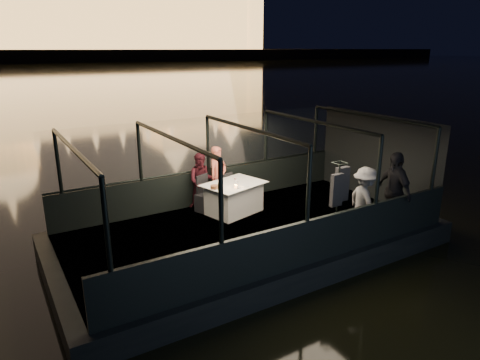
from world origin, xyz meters
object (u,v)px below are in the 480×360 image
person_woman_coral (218,177)px  passenger_dark (393,193)px  chair_port_right (230,190)px  passenger_stripe (365,197)px  coat_stand (337,201)px  person_man_maroon (202,180)px  wine_bottle (219,185)px  dining_table_central (234,198)px  chair_port_left (206,194)px

person_woman_coral → passenger_dark: passenger_dark is taller
chair_port_right → person_woman_coral: bearing=111.0°
chair_port_right → passenger_stripe: 3.45m
coat_stand → person_man_maroon: bearing=115.8°
passenger_stripe → wine_bottle: size_ratio=5.65×
coat_stand → person_man_maroon: (-1.56, 3.23, -0.15)m
person_man_maroon → passenger_dark: 4.59m
person_woman_coral → wine_bottle: 1.21m
passenger_dark → person_woman_coral: bearing=-131.3°
person_woman_coral → passenger_dark: 4.29m
dining_table_central → wine_bottle: bearing=-149.9°
coat_stand → chair_port_right: bearing=106.7°
person_man_maroon → passenger_dark: bearing=-24.6°
person_woman_coral → passenger_dark: size_ratio=0.87×
chair_port_left → wine_bottle: wine_bottle is taller
chair_port_left → person_man_maroon: 0.41m
chair_port_left → chair_port_right: (0.70, 0.00, 0.00)m
person_man_maroon → dining_table_central: bearing=-30.6°
dining_table_central → passenger_stripe: 3.16m
coat_stand → passenger_stripe: (0.77, -0.04, -0.05)m
passenger_dark → wine_bottle: 3.92m
dining_table_central → passenger_dark: (2.54, -2.69, 0.47)m
dining_table_central → person_man_maroon: 0.96m
person_woman_coral → person_man_maroon: 0.47m
chair_port_right → person_man_maroon: (-0.67, 0.27, 0.30)m
wine_bottle → person_man_maroon: bearing=85.9°
passenger_dark → wine_bottle: (-3.14, 2.34, 0.06)m
person_man_maroon → passenger_dark: (3.07, -3.41, 0.10)m
person_woman_coral → wine_bottle: size_ratio=5.78×
coat_stand → passenger_dark: size_ratio=0.98×
dining_table_central → passenger_dark: passenger_dark is taller
coat_stand → wine_bottle: size_ratio=6.54×
person_man_maroon → wine_bottle: person_man_maroon is taller
dining_table_central → chair_port_right: 0.48m
chair_port_left → passenger_dark: (3.10, -3.14, 0.40)m
person_man_maroon → wine_bottle: bearing=-70.7°
person_man_maroon → wine_bottle: size_ratio=5.35×
coat_stand → wine_bottle: bearing=127.1°
dining_table_central → person_man_maroon: person_man_maroon is taller
chair_port_left → coat_stand: bearing=-86.0°
chair_port_left → passenger_stripe: passenger_stripe is taller
passenger_stripe → chair_port_left: bearing=53.1°
person_man_maroon → wine_bottle: 1.08m
person_woman_coral → passenger_stripe: bearing=-80.1°
passenger_dark → person_man_maroon: bearing=-126.6°
chair_port_left → person_woman_coral: bearing=3.9°
coat_stand → person_man_maroon: size_ratio=1.22×
dining_table_central → passenger_dark: 3.73m
chair_port_left → passenger_dark: passenger_dark is taller
dining_table_central → wine_bottle: (-0.60, -0.35, 0.53)m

